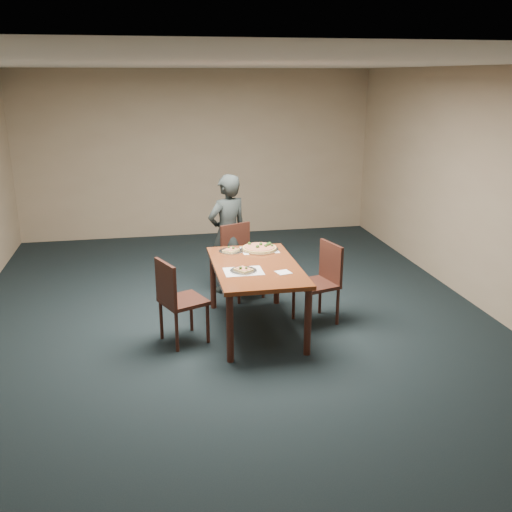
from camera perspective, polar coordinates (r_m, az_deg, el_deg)
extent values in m
plane|color=black|center=(6.43, -2.17, -7.14)|extent=(8.00, 8.00, 0.00)
plane|color=tan|center=(9.89, -5.90, 10.06)|extent=(6.00, 0.00, 6.00)
plane|color=tan|center=(2.36, 13.22, -16.16)|extent=(6.00, 0.00, 6.00)
plane|color=tan|center=(7.07, 22.62, 5.76)|extent=(0.00, 8.00, 8.00)
plane|color=white|center=(5.83, -2.51, 18.69)|extent=(8.00, 8.00, 0.00)
cube|color=#562511|center=(6.11, 0.00, -1.09)|extent=(0.90, 1.50, 0.04)
cylinder|color=black|center=(5.56, -2.62, -7.25)|extent=(0.07, 0.07, 0.70)
cylinder|color=black|center=(6.83, -4.32, -2.44)|extent=(0.07, 0.07, 0.70)
cylinder|color=black|center=(5.71, 5.20, -6.60)|extent=(0.07, 0.07, 0.70)
cylinder|color=black|center=(6.95, 2.08, -2.03)|extent=(0.07, 0.07, 0.70)
cube|color=black|center=(7.14, -1.27, -0.66)|extent=(0.55, 0.55, 0.04)
cylinder|color=black|center=(6.98, -1.72, -3.13)|extent=(0.04, 0.04, 0.43)
cylinder|color=black|center=(7.27, -3.22, -2.29)|extent=(0.04, 0.04, 0.43)
cylinder|color=black|center=(7.17, 0.73, -2.57)|extent=(0.04, 0.04, 0.43)
cylinder|color=black|center=(7.45, -0.83, -1.77)|extent=(0.04, 0.04, 0.43)
cube|color=black|center=(7.22, -2.09, 1.54)|extent=(0.40, 0.19, 0.44)
cube|color=black|center=(5.99, -7.26, -4.49)|extent=(0.55, 0.55, 0.04)
cylinder|color=black|center=(6.01, -4.85, -6.75)|extent=(0.04, 0.04, 0.43)
cylinder|color=black|center=(5.86, -7.92, -7.54)|extent=(0.04, 0.04, 0.43)
cylinder|color=black|center=(6.30, -6.49, -5.62)|extent=(0.04, 0.04, 0.43)
cylinder|color=black|center=(6.16, -9.45, -6.33)|extent=(0.04, 0.04, 0.43)
cube|color=black|center=(5.82, -9.01, -2.69)|extent=(0.20, 0.40, 0.44)
cube|color=black|center=(6.43, 6.02, -2.85)|extent=(0.52, 0.52, 0.04)
cylinder|color=black|center=(6.57, 3.78, -4.54)|extent=(0.04, 0.04, 0.43)
cylinder|color=black|center=(6.75, 6.42, -4.00)|extent=(0.04, 0.04, 0.43)
cylinder|color=black|center=(6.29, 5.45, -5.64)|extent=(0.04, 0.04, 0.43)
cylinder|color=black|center=(6.47, 8.16, -5.04)|extent=(0.04, 0.04, 0.43)
cube|color=black|center=(6.45, 7.51, -0.58)|extent=(0.15, 0.41, 0.44)
imported|color=black|center=(7.26, -2.85, 2.22)|extent=(0.66, 0.57, 1.53)
cube|color=white|center=(6.63, 0.35, 0.62)|extent=(0.42, 0.32, 0.00)
cube|color=white|center=(5.91, -1.26, -1.53)|extent=(0.40, 0.30, 0.00)
cylinder|color=silver|center=(6.63, 0.35, 0.68)|extent=(0.44, 0.44, 0.01)
cylinder|color=tan|center=(6.62, 0.35, 0.81)|extent=(0.39, 0.39, 0.02)
cylinder|color=tan|center=(6.62, 0.35, 0.93)|extent=(0.35, 0.35, 0.01)
sphere|color=#1F3F13|center=(6.68, 1.37, 1.24)|extent=(0.04, 0.04, 0.04)
sphere|color=#1F3F13|center=(6.57, 0.15, 0.96)|extent=(0.04, 0.04, 0.04)
sphere|color=#1F3F13|center=(6.62, 0.93, 1.05)|extent=(0.03, 0.03, 0.03)
sphere|color=#1F3F13|center=(6.70, -0.66, 1.26)|extent=(0.04, 0.04, 0.04)
sphere|color=#1F3F13|center=(6.65, 1.20, 1.17)|extent=(0.04, 0.04, 0.04)
sphere|color=#1F3F13|center=(6.67, 0.49, 1.21)|extent=(0.04, 0.04, 0.04)
sphere|color=#1F3F13|center=(6.63, 1.63, 1.07)|extent=(0.03, 0.03, 0.03)
sphere|color=#1F3F13|center=(6.61, 1.00, 1.03)|extent=(0.03, 0.03, 0.03)
sphere|color=#1F3F13|center=(6.67, 0.53, 1.18)|extent=(0.03, 0.03, 0.03)
cylinder|color=silver|center=(5.91, -1.26, -1.48)|extent=(0.28, 0.28, 0.01)
cube|color=tan|center=(5.90, -1.26, -1.36)|extent=(0.20, 0.21, 0.02)
cube|color=tan|center=(5.90, -1.26, -1.26)|extent=(0.16, 0.17, 0.01)
sphere|color=#1F3F13|center=(5.88, -1.56, -1.20)|extent=(0.03, 0.03, 0.03)
sphere|color=#1F3F13|center=(5.88, -0.98, -1.21)|extent=(0.03, 0.03, 0.03)
cylinder|color=silver|center=(6.57, -2.53, 0.49)|extent=(0.28, 0.28, 0.01)
cube|color=tan|center=(6.57, -2.53, 0.60)|extent=(0.21, 0.21, 0.02)
cube|color=tan|center=(6.57, -2.53, 0.69)|extent=(0.17, 0.17, 0.01)
sphere|color=#1F3F13|center=(6.57, -2.28, 0.81)|extent=(0.03, 0.03, 0.03)
sphere|color=#1F3F13|center=(6.60, -2.74, 0.88)|extent=(0.03, 0.03, 0.03)
cube|color=white|center=(5.88, 2.76, -1.65)|extent=(0.17, 0.17, 0.01)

